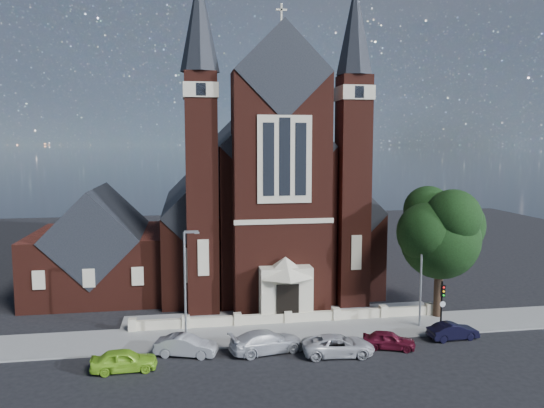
{
  "coord_description": "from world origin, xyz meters",
  "views": [
    {
      "loc": [
        -7.88,
        -33.61,
        14.13
      ],
      "look_at": [
        -0.35,
        12.0,
        8.98
      ],
      "focal_mm": 35.0,
      "sensor_mm": 36.0,
      "label": 1
    }
  ],
  "objects_px": {
    "parish_hall": "(100,252)",
    "car_dark_red": "(389,340)",
    "street_lamp_right": "(422,269)",
    "car_navy": "(453,331)",
    "traffic_signal": "(442,300)",
    "car_silver_a": "(186,346)",
    "car_lime_van": "(124,360)",
    "car_silver_b": "(267,342)",
    "church": "(259,200)",
    "street_tree": "(443,235)",
    "street_lamp_left": "(186,279)",
    "car_white_suv": "(338,345)"
  },
  "relations": [
    {
      "from": "street_lamp_right",
      "to": "traffic_signal",
      "type": "relative_size",
      "value": 2.02
    },
    {
      "from": "street_lamp_left",
      "to": "car_white_suv",
      "type": "xyz_separation_m",
      "value": [
        10.06,
        -4.33,
        -3.92
      ]
    },
    {
      "from": "traffic_signal",
      "to": "car_silver_a",
      "type": "relative_size",
      "value": 0.96
    },
    {
      "from": "car_white_suv",
      "to": "traffic_signal",
      "type": "bearing_deg",
      "value": -68.35
    },
    {
      "from": "traffic_signal",
      "to": "car_silver_b",
      "type": "xyz_separation_m",
      "value": [
        -13.54,
        -1.44,
        -1.84
      ]
    },
    {
      "from": "traffic_signal",
      "to": "car_silver_b",
      "type": "distance_m",
      "value": 13.74
    },
    {
      "from": "parish_hall",
      "to": "car_navy",
      "type": "bearing_deg",
      "value": -31.72
    },
    {
      "from": "traffic_signal",
      "to": "car_dark_red",
      "type": "bearing_deg",
      "value": -156.35
    },
    {
      "from": "street_lamp_right",
      "to": "car_dark_red",
      "type": "distance_m",
      "value": 6.87
    },
    {
      "from": "car_silver_b",
      "to": "car_silver_a",
      "type": "bearing_deg",
      "value": 74.98
    },
    {
      "from": "car_dark_red",
      "to": "traffic_signal",
      "type": "bearing_deg",
      "value": -46.79
    },
    {
      "from": "car_silver_b",
      "to": "car_white_suv",
      "type": "distance_m",
      "value": 4.88
    },
    {
      "from": "church",
      "to": "street_tree",
      "type": "distance_m",
      "value": 21.38
    },
    {
      "from": "parish_hall",
      "to": "car_silver_a",
      "type": "xyz_separation_m",
      "value": [
        8.0,
        -16.73,
        -3.32
      ]
    },
    {
      "from": "car_silver_a",
      "to": "traffic_signal",
      "type": "bearing_deg",
      "value": -70.46
    },
    {
      "from": "church",
      "to": "car_white_suv",
      "type": "bearing_deg",
      "value": -84.72
    },
    {
      "from": "car_white_suv",
      "to": "car_lime_van",
      "type": "bearing_deg",
      "value": 95.35
    },
    {
      "from": "parish_hall",
      "to": "car_silver_b",
      "type": "xyz_separation_m",
      "value": [
        13.46,
        -17.01,
        -3.26
      ]
    },
    {
      "from": "car_lime_van",
      "to": "car_silver_b",
      "type": "bearing_deg",
      "value": -83.0
    },
    {
      "from": "traffic_signal",
      "to": "car_dark_red",
      "type": "distance_m",
      "value": 5.84
    },
    {
      "from": "church",
      "to": "car_navy",
      "type": "distance_m",
      "value": 25.68
    },
    {
      "from": "parish_hall",
      "to": "car_navy",
      "type": "distance_m",
      "value": 32.24
    },
    {
      "from": "church",
      "to": "car_silver_a",
      "type": "height_order",
      "value": "church"
    },
    {
      "from": "car_white_suv",
      "to": "church",
      "type": "bearing_deg",
      "value": 9.65
    },
    {
      "from": "parish_hall",
      "to": "car_silver_a",
      "type": "relative_size",
      "value": 2.92
    },
    {
      "from": "car_silver_a",
      "to": "street_lamp_right",
      "type": "bearing_deg",
      "value": -65.36
    },
    {
      "from": "street_lamp_left",
      "to": "car_dark_red",
      "type": "distance_m",
      "value": 14.92
    },
    {
      "from": "church",
      "to": "traffic_signal",
      "type": "bearing_deg",
      "value": -61.8
    },
    {
      "from": "street_tree",
      "to": "street_lamp_right",
      "type": "distance_m",
      "value": 3.84
    },
    {
      "from": "street_lamp_right",
      "to": "car_dark_red",
      "type": "height_order",
      "value": "street_lamp_right"
    },
    {
      "from": "car_silver_b",
      "to": "car_navy",
      "type": "xyz_separation_m",
      "value": [
        13.81,
        0.16,
        -0.13
      ]
    },
    {
      "from": "street_lamp_right",
      "to": "car_navy",
      "type": "distance_m",
      "value": 5.04
    },
    {
      "from": "car_lime_van",
      "to": "car_silver_b",
      "type": "xyz_separation_m",
      "value": [
        9.31,
        1.55,
        0.05
      ]
    },
    {
      "from": "car_lime_van",
      "to": "car_dark_red",
      "type": "xyz_separation_m",
      "value": [
        17.81,
        0.78,
        -0.08
      ]
    },
    {
      "from": "street_lamp_left",
      "to": "car_white_suv",
      "type": "height_order",
      "value": "street_lamp_left"
    },
    {
      "from": "street_lamp_left",
      "to": "car_silver_b",
      "type": "bearing_deg",
      "value": -29.33
    },
    {
      "from": "street_lamp_right",
      "to": "car_silver_a",
      "type": "xyz_separation_m",
      "value": [
        -18.09,
        -2.73,
        -3.91
      ]
    },
    {
      "from": "street_lamp_left",
      "to": "car_white_suv",
      "type": "distance_m",
      "value": 11.63
    },
    {
      "from": "church",
      "to": "car_silver_a",
      "type": "bearing_deg",
      "value": -110.26
    },
    {
      "from": "church",
      "to": "traffic_signal",
      "type": "distance_m",
      "value": 23.94
    },
    {
      "from": "street_tree",
      "to": "parish_hall",
      "type": "bearing_deg",
      "value": 156.74
    },
    {
      "from": "church",
      "to": "car_lime_van",
      "type": "relative_size",
      "value": 8.54
    },
    {
      "from": "street_tree",
      "to": "car_navy",
      "type": "distance_m",
      "value": 7.93
    },
    {
      "from": "car_silver_a",
      "to": "car_white_suv",
      "type": "relative_size",
      "value": 0.85
    },
    {
      "from": "car_lime_van",
      "to": "car_navy",
      "type": "relative_size",
      "value": 1.1
    },
    {
      "from": "street_tree",
      "to": "street_lamp_right",
      "type": "height_order",
      "value": "street_tree"
    },
    {
      "from": "car_silver_a",
      "to": "car_dark_red",
      "type": "xyz_separation_m",
      "value": [
        13.96,
        -1.05,
        -0.07
      ]
    },
    {
      "from": "parish_hall",
      "to": "car_dark_red",
      "type": "distance_m",
      "value": 28.46
    },
    {
      "from": "parish_hall",
      "to": "car_dark_red",
      "type": "bearing_deg",
      "value": -39.0
    },
    {
      "from": "car_white_suv",
      "to": "car_dark_red",
      "type": "bearing_deg",
      "value": -77.49
    }
  ]
}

